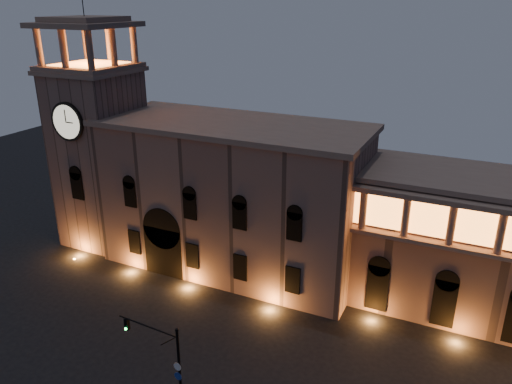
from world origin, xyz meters
TOP-DOWN VIEW (x-y plane):
  - government_building at (-2.08, 21.93)m, footprint 30.80×12.80m
  - clock_tower at (-20.50, 20.98)m, footprint 9.80×9.80m
  - traffic_light at (4.48, -0.83)m, footprint 5.86×0.76m

SIDE VIEW (x-z plane):
  - traffic_light at x=4.48m, z-range 0.20..8.24m
  - government_building at x=-2.08m, z-range -0.03..17.57m
  - clock_tower at x=-20.50m, z-range -3.70..28.70m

